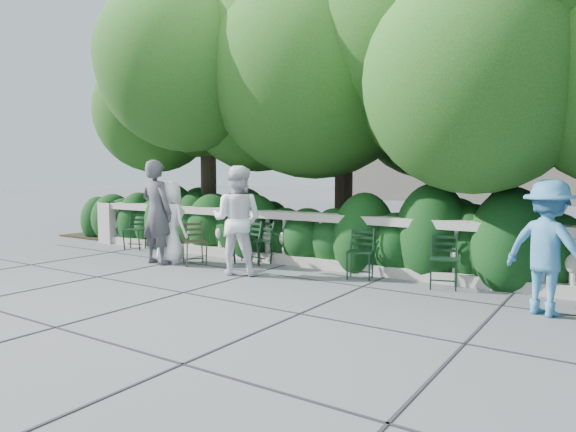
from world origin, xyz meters
The scene contains 15 objects.
ground centered at (0.00, 0.00, 0.00)m, with size 90.00×90.00×0.00m, color #4D5054.
balustrade centered at (0.00, 1.80, 0.49)m, with size 12.00×0.44×1.00m.
shrub_hedge centered at (0.00, 3.00, 0.00)m, with size 15.00×2.60×1.70m, color black, non-canonical shape.
tree_canopy centered at (0.69, 3.19, 3.96)m, with size 15.04×6.52×6.78m.
chair_a centered at (-1.20, 1.20, 0.00)m, with size 0.44×0.48×0.84m, color black, non-canonical shape.
chair_b centered at (-4.36, 1.26, 0.00)m, with size 0.44×0.48×0.84m, color black, non-canonical shape.
chair_c centered at (-1.23, 1.31, 0.00)m, with size 0.44×0.48×0.84m, color black, non-canonical shape.
chair_d centered at (-1.01, 1.32, 0.00)m, with size 0.44×0.48×0.84m, color black, non-canonical shape.
chair_e centered at (2.61, 1.23, 0.00)m, with size 0.44×0.48×0.84m, color black, non-canonical shape.
chair_f centered at (1.25, 1.17, 0.00)m, with size 0.44×0.48×0.84m, color black, non-canonical shape.
chair_weathered centered at (-1.79, 0.63, 0.00)m, with size 0.44×0.48×0.84m, color black, non-canonical shape.
person_businessman centered at (-2.48, 0.65, 0.79)m, with size 0.77×0.50×1.57m, color white.
person_woman_grey centered at (-2.60, 0.42, 0.99)m, with size 0.72×0.47×1.98m, color #404045.
person_casual_man centered at (-0.73, 0.53, 0.93)m, with size 0.90×0.70×1.86m, color white.
person_older_blue centered at (4.04, 0.67, 0.83)m, with size 1.07×0.62×1.66m, color teal.
Camera 1 is at (4.83, -6.25, 1.76)m, focal length 32.00 mm.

